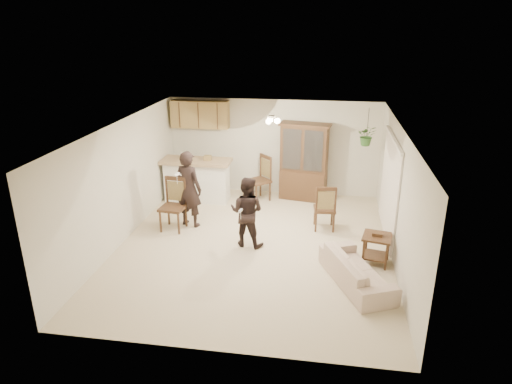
# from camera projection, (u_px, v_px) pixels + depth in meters

# --- Properties ---
(floor) EXTENTS (6.50, 6.50, 0.00)m
(floor) POSITION_uv_depth(u_px,v_px,m) (254.00, 246.00, 9.43)
(floor) COLOR beige
(floor) RESTS_ON ground
(ceiling) EXTENTS (5.50, 6.50, 0.02)m
(ceiling) POSITION_uv_depth(u_px,v_px,m) (254.00, 127.00, 8.55)
(ceiling) COLOR white
(ceiling) RESTS_ON wall_back
(wall_back) EXTENTS (5.50, 0.02, 2.50)m
(wall_back) POSITION_uv_depth(u_px,v_px,m) (273.00, 147.00, 11.99)
(wall_back) COLOR beige
(wall_back) RESTS_ON ground
(wall_front) EXTENTS (5.50, 0.02, 2.50)m
(wall_front) POSITION_uv_depth(u_px,v_px,m) (215.00, 274.00, 5.98)
(wall_front) COLOR beige
(wall_front) RESTS_ON ground
(wall_left) EXTENTS (0.02, 6.50, 2.50)m
(wall_left) POSITION_uv_depth(u_px,v_px,m) (122.00, 182.00, 9.38)
(wall_left) COLOR beige
(wall_left) RESTS_ON ground
(wall_right) EXTENTS (0.02, 6.50, 2.50)m
(wall_right) POSITION_uv_depth(u_px,v_px,m) (398.00, 197.00, 8.59)
(wall_right) COLOR beige
(wall_right) RESTS_ON ground
(breakfast_bar) EXTENTS (1.60, 0.55, 1.00)m
(breakfast_bar) POSITION_uv_depth(u_px,v_px,m) (197.00, 182.00, 11.69)
(breakfast_bar) COLOR white
(breakfast_bar) RESTS_ON floor
(bar_top) EXTENTS (1.75, 0.70, 0.08)m
(bar_top) POSITION_uv_depth(u_px,v_px,m) (196.00, 161.00, 11.50)
(bar_top) COLOR tan
(bar_top) RESTS_ON breakfast_bar
(upper_cabinets) EXTENTS (1.50, 0.34, 0.70)m
(upper_cabinets) POSITION_uv_depth(u_px,v_px,m) (200.00, 114.00, 11.80)
(upper_cabinets) COLOR olive
(upper_cabinets) RESTS_ON wall_back
(vertical_blinds) EXTENTS (0.06, 2.30, 2.10)m
(vertical_blinds) POSITION_uv_depth(u_px,v_px,m) (389.00, 188.00, 9.48)
(vertical_blinds) COLOR silver
(vertical_blinds) RESTS_ON wall_right
(ceiling_fixture) EXTENTS (0.36, 0.36, 0.20)m
(ceiling_fixture) POSITION_uv_depth(u_px,v_px,m) (272.00, 120.00, 9.66)
(ceiling_fixture) COLOR beige
(ceiling_fixture) RESTS_ON ceiling
(hanging_plant) EXTENTS (0.43, 0.37, 0.48)m
(hanging_plant) POSITION_uv_depth(u_px,v_px,m) (367.00, 136.00, 10.67)
(hanging_plant) COLOR #295321
(hanging_plant) RESTS_ON ceiling
(plant_cord) EXTENTS (0.01, 0.01, 0.65)m
(plant_cord) POSITION_uv_depth(u_px,v_px,m) (368.00, 122.00, 10.55)
(plant_cord) COLOR black
(plant_cord) RESTS_ON ceiling
(sofa) EXTENTS (1.42, 2.01, 0.73)m
(sofa) POSITION_uv_depth(u_px,v_px,m) (357.00, 265.00, 7.98)
(sofa) COLOR beige
(sofa) RESTS_ON floor
(adult) EXTENTS (0.75, 0.60, 1.80)m
(adult) POSITION_uv_depth(u_px,v_px,m) (189.00, 188.00, 10.10)
(adult) COLOR black
(adult) RESTS_ON floor
(child) EXTENTS (0.74, 0.62, 1.35)m
(child) POSITION_uv_depth(u_px,v_px,m) (247.00, 215.00, 9.26)
(child) COLOR black
(child) RESTS_ON floor
(china_hutch) EXTENTS (1.33, 0.69, 2.00)m
(china_hutch) POSITION_uv_depth(u_px,v_px,m) (304.00, 162.00, 11.62)
(china_hutch) COLOR #322112
(china_hutch) RESTS_ON floor
(side_table) EXTENTS (0.62, 0.62, 0.64)m
(side_table) POSITION_uv_depth(u_px,v_px,m) (376.00, 249.00, 8.66)
(side_table) COLOR #322112
(side_table) RESTS_ON floor
(chair_bar) EXTENTS (0.56, 0.56, 1.16)m
(chair_bar) POSITION_uv_depth(u_px,v_px,m) (173.00, 216.00, 10.08)
(chair_bar) COLOR #322112
(chair_bar) RESTS_ON floor
(chair_hutch_left) EXTENTS (0.73, 0.73, 1.17)m
(chair_hutch_left) POSITION_uv_depth(u_px,v_px,m) (258.00, 188.00, 11.75)
(chair_hutch_left) COLOR #322112
(chair_hutch_left) RESTS_ON floor
(chair_hutch_right) EXTENTS (0.51, 0.51, 1.06)m
(chair_hutch_right) POSITION_uv_depth(u_px,v_px,m) (324.00, 216.00, 10.13)
(chair_hutch_right) COLOR #322112
(chair_hutch_right) RESTS_ON floor
(controller_adult) EXTENTS (0.09, 0.16, 0.05)m
(controller_adult) POSITION_uv_depth(u_px,v_px,m) (177.00, 174.00, 9.60)
(controller_adult) COLOR white
(controller_adult) RESTS_ON adult
(controller_child) EXTENTS (0.06, 0.13, 0.04)m
(controller_child) POSITION_uv_depth(u_px,v_px,m) (241.00, 211.00, 8.88)
(controller_child) COLOR white
(controller_child) RESTS_ON child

